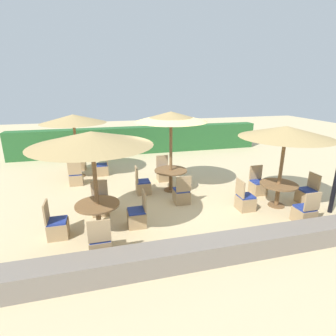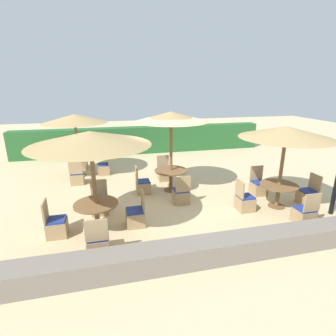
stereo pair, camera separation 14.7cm
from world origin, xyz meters
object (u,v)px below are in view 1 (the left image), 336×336
round_table_front_right (278,188)px  round_table_center (171,174)px  round_table_back_left (78,163)px  parasol_center (171,117)px  patio_chair_front_left_east (137,216)px  patio_chair_front_right_north (258,186)px  patio_chair_center_west (143,186)px  round_table_front_left (98,210)px  patio_chair_front_right_west (245,201)px  parasol_back_left (73,119)px  patio_chair_center_south (182,195)px  patio_chair_back_left_north (80,163)px  patio_chair_center_north (163,174)px  parasol_front_left (92,139)px  patio_chair_front_right_east (307,195)px  patio_chair_back_left_south (76,178)px  patio_chair_front_left_north (101,205)px  patio_chair_back_left_east (103,169)px  patio_chair_front_right_south (304,214)px  parasol_front_right (286,132)px  patio_chair_front_left_west (57,227)px  patio_chair_front_left_south (101,244)px

round_table_front_right → round_table_center: (-2.77, 1.99, 0.03)m
round_table_front_right → round_table_back_left: 7.34m
parasol_center → patio_chair_front_left_east: bearing=-124.7°
patio_chair_front_right_north → patio_chair_center_west: size_ratio=1.00×
round_table_front_left → patio_chair_front_right_west: 4.14m
parasol_back_left → patio_chair_center_south: (3.23, -3.40, -2.01)m
parasol_center → patio_chair_front_right_west: bearing=-49.2°
patio_chair_front_left_east → round_table_front_right: bearing=-88.5°
round_table_back_left → patio_chair_center_west: bearing=-47.0°
round_table_front_right → round_table_center: bearing=144.3°
patio_chair_back_left_north → patio_chair_center_north: (3.15, -2.23, 0.00)m
parasol_center → patio_chair_center_west: parasol_center is taller
patio_chair_front_right_north → round_table_center: (-2.74, 1.01, 0.33)m
parasol_front_left → round_table_front_left: parasol_front_left is taller
patio_chair_front_right_east → patio_chair_back_left_south: 7.79m
patio_chair_front_left_north → parasol_front_left: bearing=87.1°
patio_chair_back_left_east → patio_chair_back_left_north: bearing=42.6°
patio_chair_front_right_south → parasol_front_right: bearing=92.5°
patio_chair_front_left_west → patio_chair_front_right_north: (6.13, 1.14, 0.00)m
patio_chair_front_left_south → patio_chair_back_left_north: bearing=96.8°
patio_chair_front_left_north → patio_chair_center_north: 3.25m
patio_chair_center_west → patio_chair_center_north: bearing=138.0°
patio_chair_front_right_north → patio_chair_center_south: 2.69m
round_table_front_left → patio_chair_back_left_east: bearing=87.6°
patio_chair_back_left_south → patio_chair_front_right_north: bearing=-22.0°
parasol_front_left → round_table_center: bearing=41.7°
patio_chair_front_left_east → patio_chair_back_left_south: bearing=26.5°
patio_chair_front_left_west → parasol_center: parasol_center is taller
parasol_center → round_table_front_right: bearing=-35.7°
round_table_front_left → patio_chair_center_south: (2.48, 1.08, -0.33)m
patio_chair_front_right_north → patio_chair_back_left_south: (-5.94, 2.40, 0.00)m
patio_chair_front_left_east → round_table_back_left: patio_chair_front_left_east is taller
patio_chair_center_north → patio_chair_center_west: bearing=48.0°
patio_chair_back_left_south → patio_chair_back_left_north: size_ratio=1.00×
patio_chair_back_left_east → patio_chair_center_north: bearing=-118.9°
patio_chair_front_left_south → patio_chair_front_right_north: size_ratio=1.00×
patio_chair_front_left_west → round_table_back_left: 4.49m
parasol_front_right → patio_chair_front_right_south: 2.25m
patio_chair_center_south → patio_chair_front_right_south: bearing=-35.7°
parasol_back_left → patio_chair_center_south: size_ratio=2.63×
patio_chair_front_right_west → patio_chair_center_west: size_ratio=1.00×
patio_chair_front_right_west → patio_chair_back_left_north: 7.16m
patio_chair_front_right_west → patio_chair_front_left_east: bearing=-87.6°
parasol_center → round_table_back_left: bearing=143.7°
round_table_back_left → patio_chair_center_north: bearing=-21.9°
round_table_center → patio_chair_center_north: (-0.01, 1.05, -0.33)m
patio_chair_front_right_west → parasol_center: size_ratio=0.35×
round_table_front_right → patio_chair_back_left_east: size_ratio=1.17×
patio_chair_front_right_east → parasol_front_right: bearing=88.0°
parasol_front_left → round_table_front_right: parasol_front_left is taller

